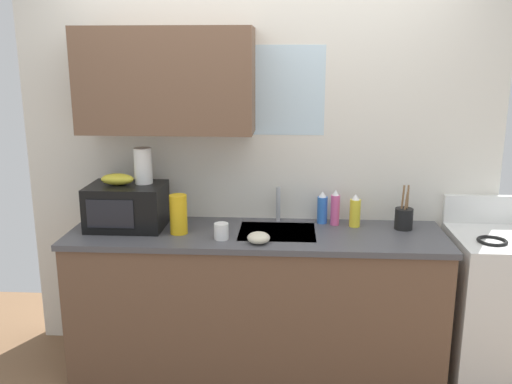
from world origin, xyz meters
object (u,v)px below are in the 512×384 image
object	(u,v)px
utensil_crock	(404,218)
small_bowl	(259,238)
paper_towel_roll	(143,166)
dish_soap_bottle_pink	(335,208)
cereal_canister	(178,214)
mug_white	(221,231)
dish_soap_bottle_blue	(322,208)
dish_soap_bottle_yellow	(355,211)
stove_range	(499,306)
banana_bunch	(117,179)
microwave	(127,206)

from	to	relation	value
utensil_crock	small_bowl	bearing A→B (deg)	-159.86
paper_towel_roll	small_bowl	distance (m)	0.86
dish_soap_bottle_pink	cereal_canister	world-z (taller)	cereal_canister
mug_white	utensil_crock	distance (m)	1.12
paper_towel_roll	dish_soap_bottle_pink	size ratio (longest dim) A/B	0.97
dish_soap_bottle_blue	dish_soap_bottle_yellow	distance (m)	0.21
stove_range	utensil_crock	size ratio (longest dim) A/B	3.92
banana_bunch	dish_soap_bottle_blue	bearing A→B (deg)	7.53
stove_range	small_bowl	xyz separation A→B (m)	(-1.45, -0.20, 0.47)
banana_bunch	dish_soap_bottle_yellow	size ratio (longest dim) A/B	0.96
dish_soap_bottle_blue	mug_white	xyz separation A→B (m)	(-0.60, -0.36, -0.05)
cereal_canister	dish_soap_bottle_yellow	bearing A→B (deg)	10.81
microwave	cereal_canister	world-z (taller)	microwave
paper_towel_roll	utensil_crock	size ratio (longest dim) A/B	0.80
paper_towel_roll	dish_soap_bottle_yellow	bearing A→B (deg)	2.35
paper_towel_roll	utensil_crock	world-z (taller)	paper_towel_roll
microwave	dish_soap_bottle_blue	xyz separation A→B (m)	(1.21, 0.17, -0.04)
banana_bunch	dish_soap_bottle_yellow	bearing A→B (deg)	4.07
stove_range	dish_soap_bottle_pink	xyz separation A→B (m)	(-0.99, 0.18, 0.55)
dish_soap_bottle_yellow	mug_white	world-z (taller)	dish_soap_bottle_yellow
dish_soap_bottle_blue	utensil_crock	xyz separation A→B (m)	(0.49, -0.10, -0.03)
dish_soap_bottle_blue	utensil_crock	world-z (taller)	utensil_crock
microwave	cereal_canister	xyz separation A→B (m)	(0.34, -0.10, -0.02)
stove_range	microwave	bearing A→B (deg)	178.87
dish_soap_bottle_pink	dish_soap_bottle_yellow	world-z (taller)	dish_soap_bottle_pink
microwave	paper_towel_roll	size ratio (longest dim) A/B	2.09
dish_soap_bottle_pink	paper_towel_roll	bearing A→B (deg)	-175.97
banana_bunch	microwave	bearing A→B (deg)	-1.80
microwave	utensil_crock	bearing A→B (deg)	2.41
banana_bunch	dish_soap_bottle_pink	bearing A→B (deg)	5.71
dish_soap_bottle_yellow	stove_range	bearing A→B (deg)	-9.75
dish_soap_bottle_pink	small_bowl	size ratio (longest dim) A/B	1.74
microwave	banana_bunch	distance (m)	0.18
microwave	dish_soap_bottle_blue	bearing A→B (deg)	7.90
paper_towel_roll	dish_soap_bottle_yellow	distance (m)	1.34
paper_towel_roll	dish_soap_bottle_blue	world-z (taller)	paper_towel_roll
paper_towel_roll	mug_white	xyz separation A→B (m)	(0.51, -0.24, -0.33)
utensil_crock	mug_white	bearing A→B (deg)	-166.62
dish_soap_bottle_yellow	mug_white	distance (m)	0.85
dish_soap_bottle_yellow	mug_white	bearing A→B (deg)	-159.82
paper_towel_roll	cereal_canister	bearing A→B (deg)	-32.01
mug_white	stove_range	bearing A→B (deg)	4.91
small_bowl	banana_bunch	bearing A→B (deg)	164.09
paper_towel_roll	dish_soap_bottle_blue	bearing A→B (deg)	5.98
stove_range	banana_bunch	xyz separation A→B (m)	(-2.33, 0.05, 0.75)
utensil_crock	banana_bunch	bearing A→B (deg)	-177.71
stove_range	cereal_canister	size ratio (longest dim) A/B	4.56
dish_soap_bottle_yellow	mug_white	size ratio (longest dim) A/B	2.19
banana_bunch	cereal_canister	bearing A→B (deg)	-14.38
banana_bunch	mug_white	world-z (taller)	banana_bunch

